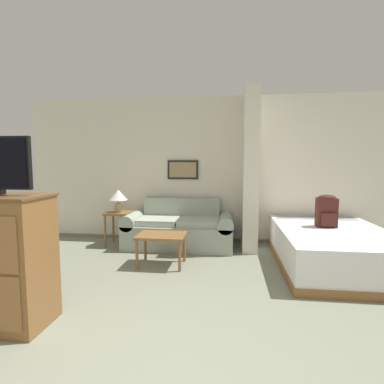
{
  "coord_description": "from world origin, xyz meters",
  "views": [
    {
      "loc": [
        0.45,
        -1.62,
        1.44
      ],
      "look_at": [
        -0.04,
        2.26,
        1.05
      ],
      "focal_mm": 28.0,
      "sensor_mm": 36.0,
      "label": 1
    }
  ],
  "objects_px": {
    "couch": "(179,229)",
    "table_lamp": "(118,197)",
    "backpack": "(327,210)",
    "coffee_table": "(161,238)",
    "bed": "(332,247)"
  },
  "relations": [
    {
      "from": "couch",
      "to": "coffee_table",
      "type": "height_order",
      "value": "couch"
    },
    {
      "from": "couch",
      "to": "coffee_table",
      "type": "bearing_deg",
      "value": -95.08
    },
    {
      "from": "couch",
      "to": "backpack",
      "type": "distance_m",
      "value": 2.33
    },
    {
      "from": "couch",
      "to": "table_lamp",
      "type": "distance_m",
      "value": 1.19
    },
    {
      "from": "bed",
      "to": "backpack",
      "type": "xyz_separation_m",
      "value": [
        -0.05,
        0.14,
        0.49
      ]
    },
    {
      "from": "coffee_table",
      "to": "table_lamp",
      "type": "relative_size",
      "value": 1.7
    },
    {
      "from": "couch",
      "to": "backpack",
      "type": "bearing_deg",
      "value": -14.08
    },
    {
      "from": "coffee_table",
      "to": "backpack",
      "type": "xyz_separation_m",
      "value": [
        2.31,
        0.42,
        0.38
      ]
    },
    {
      "from": "couch",
      "to": "table_lamp",
      "type": "xyz_separation_m",
      "value": [
        -1.05,
        -0.06,
        0.55
      ]
    },
    {
      "from": "couch",
      "to": "bed",
      "type": "height_order",
      "value": "couch"
    },
    {
      "from": "couch",
      "to": "table_lamp",
      "type": "relative_size",
      "value": 4.72
    },
    {
      "from": "backpack",
      "to": "coffee_table",
      "type": "bearing_deg",
      "value": -169.7
    },
    {
      "from": "coffee_table",
      "to": "table_lamp",
      "type": "xyz_separation_m",
      "value": [
        -0.97,
        0.92,
        0.47
      ]
    },
    {
      "from": "coffee_table",
      "to": "backpack",
      "type": "distance_m",
      "value": 2.37
    },
    {
      "from": "backpack",
      "to": "bed",
      "type": "bearing_deg",
      "value": -69.75
    }
  ]
}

